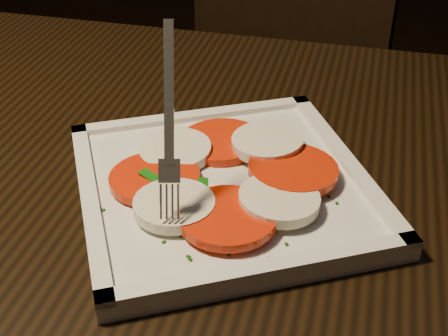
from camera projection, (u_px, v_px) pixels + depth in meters
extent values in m
cube|color=black|center=(280.00, 233.00, 0.57)|extent=(1.28, 0.93, 0.04)
cylinder|color=black|center=(15.00, 227.00, 1.16)|extent=(0.06, 0.06, 0.71)
cube|color=black|center=(251.00, 139.00, 1.24)|extent=(0.53, 0.53, 0.04)
cylinder|color=black|center=(135.00, 260.00, 1.31)|extent=(0.04, 0.04, 0.41)
cylinder|color=black|center=(297.00, 316.00, 1.18)|extent=(0.04, 0.04, 0.41)
cylinder|color=black|center=(211.00, 172.00, 1.57)|extent=(0.04, 0.04, 0.41)
cylinder|color=black|center=(350.00, 210.00, 1.45)|extent=(0.04, 0.04, 0.41)
cube|color=white|center=(224.00, 188.00, 0.58)|extent=(0.34, 0.34, 0.01)
cylinder|color=red|center=(221.00, 142.00, 0.63)|extent=(0.08, 0.08, 0.01)
cylinder|color=white|center=(175.00, 151.00, 0.61)|extent=(0.07, 0.07, 0.01)
cylinder|color=red|center=(155.00, 178.00, 0.57)|extent=(0.08, 0.08, 0.01)
cylinder|color=white|center=(174.00, 205.00, 0.53)|extent=(0.07, 0.07, 0.01)
cylinder|color=red|center=(228.00, 217.00, 0.52)|extent=(0.08, 0.08, 0.01)
cylinder|color=white|center=(279.00, 200.00, 0.53)|extent=(0.07, 0.07, 0.01)
cylinder|color=red|center=(293.00, 169.00, 0.57)|extent=(0.08, 0.08, 0.01)
cylinder|color=white|center=(268.00, 142.00, 0.61)|extent=(0.07, 0.07, 0.01)
cube|color=#145B0F|center=(157.00, 180.00, 0.56)|extent=(0.04, 0.03, 0.01)
cube|color=#145B0F|center=(239.00, 143.00, 0.61)|extent=(0.01, 0.03, 0.00)
cube|color=#145B0F|center=(274.00, 149.00, 0.60)|extent=(0.02, 0.03, 0.00)
cube|color=#145B0F|center=(206.00, 213.00, 0.52)|extent=(0.01, 0.03, 0.00)
cube|color=#145B0F|center=(274.00, 188.00, 0.55)|extent=(0.03, 0.02, 0.00)
cube|color=#145B0F|center=(295.00, 179.00, 0.56)|extent=(0.03, 0.03, 0.00)
cube|color=#145B0F|center=(247.00, 192.00, 0.54)|extent=(0.03, 0.01, 0.00)
cube|color=#145B0F|center=(266.00, 206.00, 0.53)|extent=(0.03, 0.03, 0.00)
cube|color=#145B0F|center=(203.00, 189.00, 0.55)|extent=(0.01, 0.03, 0.00)
cube|color=#143D0B|center=(135.00, 171.00, 0.59)|extent=(0.00, 0.00, 0.00)
cube|color=#143D0B|center=(141.00, 162.00, 0.60)|extent=(0.00, 0.00, 0.00)
cube|color=#143D0B|center=(337.00, 203.00, 0.55)|extent=(0.00, 0.00, 0.00)
cube|color=#143D0B|center=(270.00, 259.00, 0.49)|extent=(0.00, 0.00, 0.00)
cube|color=#143D0B|center=(103.00, 210.00, 0.54)|extent=(0.00, 0.00, 0.00)
cube|color=#143D0B|center=(310.00, 215.00, 0.53)|extent=(0.00, 0.00, 0.00)
cube|color=#143D0B|center=(190.00, 260.00, 0.49)|extent=(0.00, 0.00, 0.00)
cube|color=#143D0B|center=(180.00, 235.00, 0.51)|extent=(0.00, 0.00, 0.00)
cube|color=#143D0B|center=(124.00, 163.00, 0.60)|extent=(0.00, 0.00, 0.00)
cube|color=#143D0B|center=(137.00, 175.00, 0.58)|extent=(0.00, 0.00, 0.00)
cube|color=#143D0B|center=(164.00, 242.00, 0.50)|extent=(0.00, 0.00, 0.00)
cube|color=#143D0B|center=(141.00, 165.00, 0.60)|extent=(0.00, 0.00, 0.00)
cube|color=#143D0B|center=(259.00, 243.00, 0.50)|extent=(0.00, 0.00, 0.00)
cube|color=#143D0B|center=(306.00, 147.00, 0.62)|extent=(0.00, 0.00, 0.00)
cube|color=#143D0B|center=(329.00, 197.00, 0.55)|extent=(0.00, 0.00, 0.00)
cube|color=#143D0B|center=(230.00, 254.00, 0.49)|extent=(0.00, 0.00, 0.00)
cube|color=#143D0B|center=(287.00, 244.00, 0.50)|extent=(0.00, 0.00, 0.00)
cube|color=#143D0B|center=(100.00, 209.00, 0.54)|extent=(0.00, 0.00, 0.00)
cube|color=#143D0B|center=(249.00, 132.00, 0.65)|extent=(0.00, 0.00, 0.00)
cube|color=#143D0B|center=(148.00, 138.00, 0.64)|extent=(0.00, 0.00, 0.00)
cube|color=#143D0B|center=(188.00, 257.00, 0.49)|extent=(0.00, 0.00, 0.00)
cube|color=#143D0B|center=(275.00, 138.00, 0.64)|extent=(0.00, 0.00, 0.00)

